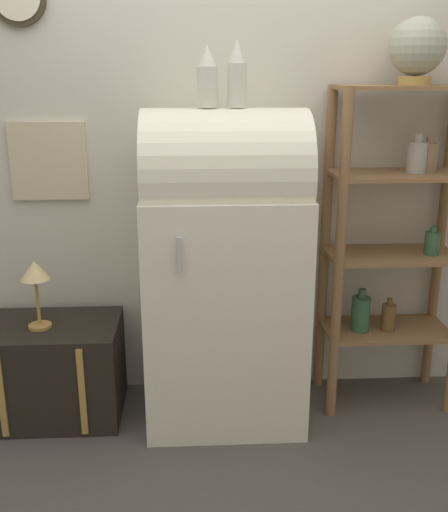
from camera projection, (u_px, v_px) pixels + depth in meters
The scene contains 9 objects.
ground_plane at pixel (227, 439), 2.85m from camera, with size 12.00×12.00×0.00m, color #4C4742.
wall_back at pixel (220, 139), 3.00m from camera, with size 7.00×0.09×2.70m.
refrigerator at pixel (225, 267), 2.86m from camera, with size 0.76×0.63×1.52m.
suitcase_trunk at pixel (53, 370), 3.00m from camera, with size 0.68×0.47×0.49m.
shelf_unit at pixel (395, 235), 2.96m from camera, with size 0.66×0.36×1.62m.
globe at pixel (417, 48), 2.70m from camera, with size 0.26×0.26×0.30m.
vase_left at pixel (207, 78), 2.60m from camera, with size 0.09×0.09×0.27m.
vase_center at pixel (237, 76), 2.61m from camera, with size 0.09×0.09×0.29m.
desk_lamp at pixel (35, 277), 2.82m from camera, with size 0.14×0.14×0.34m.
Camera 1 is at (-0.15, -2.46, 1.68)m, focal length 42.00 mm.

